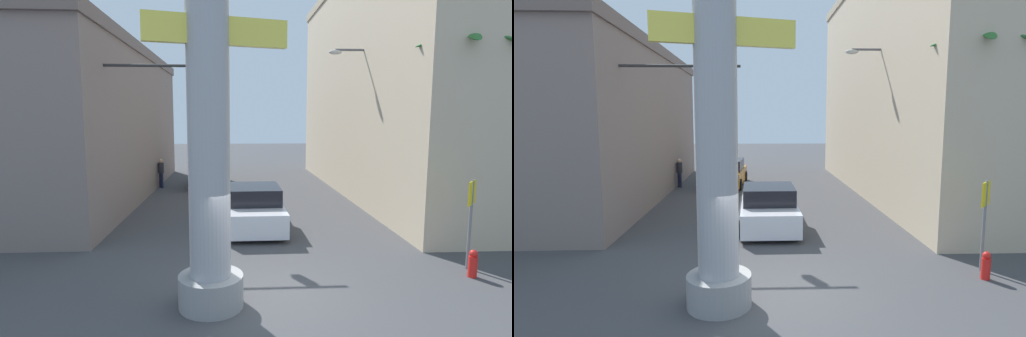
% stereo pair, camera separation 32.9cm
% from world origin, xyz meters
% --- Properties ---
extents(ground_plane, '(84.37, 84.37, 0.00)m').
position_xyz_m(ground_plane, '(0.00, 10.00, 0.00)').
color(ground_plane, '#424244').
extents(building_left, '(8.04, 18.35, 7.55)m').
position_xyz_m(building_left, '(-9.09, 12.46, 3.78)').
color(building_left, slate).
rests_on(building_left, ground).
extents(building_right, '(8.49, 19.96, 11.65)m').
position_xyz_m(building_right, '(9.09, 12.55, 5.84)').
color(building_right, '#C6B293').
rests_on(building_right, ground).
extents(neon_sign_pole, '(3.28, 1.40, 11.30)m').
position_xyz_m(neon_sign_pole, '(-1.28, -0.29, 5.04)').
color(neon_sign_pole, '#9E9EA3').
rests_on(neon_sign_pole, ground).
extents(street_lamp, '(2.60, 0.28, 7.11)m').
position_xyz_m(street_lamp, '(5.52, 8.99, 4.32)').
color(street_lamp, '#59595E').
rests_on(street_lamp, ground).
extents(crossing_sign, '(0.47, 0.47, 2.43)m').
position_xyz_m(crossing_sign, '(5.52, 1.46, 1.60)').
color(crossing_sign, slate).
rests_on(crossing_sign, ground).
extents(traffic_light_mast, '(4.99, 0.32, 5.92)m').
position_xyz_m(traffic_light_mast, '(-4.40, 5.55, 4.16)').
color(traffic_light_mast, '#333333').
rests_on(traffic_light_mast, ground).
extents(car_lead, '(2.16, 5.04, 1.56)m').
position_xyz_m(car_lead, '(-0.02, 6.15, 0.70)').
color(car_lead, black).
rests_on(car_lead, ground).
extents(car_far, '(2.14, 4.59, 1.56)m').
position_xyz_m(car_far, '(-2.13, 15.08, 0.74)').
color(car_far, black).
rests_on(car_far, ground).
extents(palm_tree_far_left, '(2.65, 2.68, 6.53)m').
position_xyz_m(palm_tree_far_left, '(-6.39, 18.74, 4.30)').
color(palm_tree_far_left, brown).
rests_on(palm_tree_far_left, ground).
extents(palm_tree_near_right, '(3.30, 3.24, 6.81)m').
position_xyz_m(palm_tree_near_right, '(6.34, 3.77, 4.21)').
color(palm_tree_near_right, brown).
rests_on(palm_tree_near_right, ground).
extents(pedestrian_far_left, '(0.48, 0.48, 1.67)m').
position_xyz_m(pedestrian_far_left, '(-4.94, 14.52, 0.98)').
color(pedestrian_far_left, '#1E233F').
rests_on(pedestrian_far_left, ground).
extents(fire_hydrant, '(0.22, 0.22, 0.72)m').
position_xyz_m(fire_hydrant, '(5.32, 0.90, 0.35)').
color(fire_hydrant, red).
rests_on(fire_hydrant, ground).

